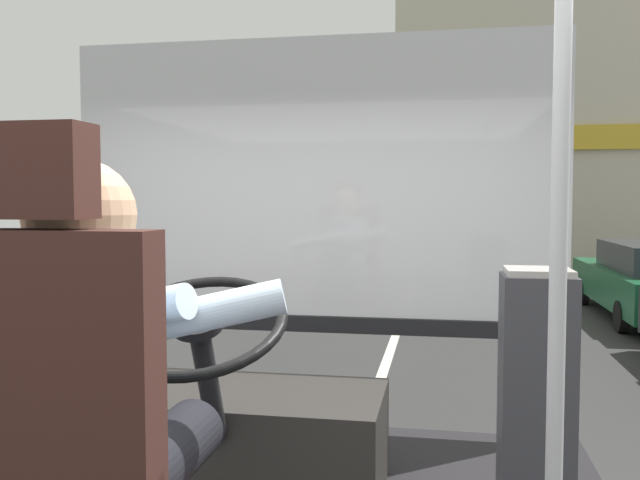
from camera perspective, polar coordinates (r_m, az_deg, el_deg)
ground at (r=10.73m, az=6.68°, el=-7.28°), size 18.00×44.00×0.06m
bus_driver at (r=1.63m, az=-18.28°, el=-11.63°), size 0.78×0.59×0.80m
steering_console at (r=2.73m, az=-6.80°, el=-16.06°), size 1.10×1.01×0.87m
handrail_pole at (r=1.82m, az=19.52°, el=1.61°), size 0.04×0.04×2.18m
fare_box at (r=2.25m, az=17.70°, el=-14.18°), size 0.21×0.21×0.93m
windshield_panel at (r=3.41m, az=-0.70°, el=1.87°), size 2.50×0.08×1.48m
street_tree at (r=14.19m, az=-4.44°, el=10.21°), size 2.67×2.67×5.00m
shop_building at (r=20.62m, az=21.03°, el=9.79°), size 10.01×5.01×8.66m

